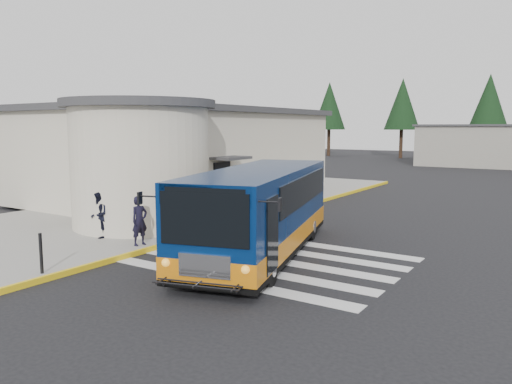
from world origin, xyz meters
The scene contains 9 objects.
ground centered at (0.00, 0.00, 0.00)m, with size 140.00×140.00×0.00m, color black.
sidewalk centered at (-9.00, 4.00, 0.07)m, with size 10.00×34.00×0.15m, color gray.
curb_strip centered at (-4.05, 4.00, 0.08)m, with size 0.12×34.00×0.16m, color yellow.
station_building centered at (-10.84, 6.91, 2.57)m, with size 12.70×18.70×4.80m.
crosswalk centered at (-0.50, -0.80, 0.01)m, with size 8.00×5.35×0.01m.
transit_bus centered at (-0.90, -0.47, 1.28)m, with size 5.22×9.73×2.67m.
pedestrian_a centered at (-4.50, -2.03, 0.95)m, with size 0.58×0.38×1.59m, color black.
pedestrian_b centered at (-6.46, -2.00, 0.94)m, with size 0.77×0.60×1.59m, color black.
bollard centered at (-4.33, -5.66, 0.68)m, with size 0.09×0.09×1.07m, color black.
Camera 1 is at (7.22, -13.17, 3.93)m, focal length 35.00 mm.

